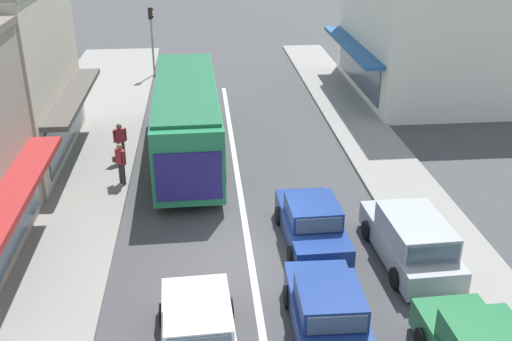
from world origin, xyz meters
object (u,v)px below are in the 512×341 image
at_px(sedan_adjacent_lane_lead, 328,315).
at_px(pedestrian_browsing_midblock, 120,140).
at_px(parked_wagon_kerb_second, 411,240).
at_px(traffic_light_downstreet, 152,30).
at_px(sedan_behind_bus_mid, 198,334).
at_px(city_bus, 187,115).
at_px(sedan_queue_far_back, 312,224).
at_px(pedestrian_with_handbag_near, 121,161).

height_order(sedan_adjacent_lane_lead, pedestrian_browsing_midblock, pedestrian_browsing_midblock).
xyz_separation_m(parked_wagon_kerb_second, traffic_light_downstreet, (-8.91, 21.46, 2.11)).
distance_m(sedan_adjacent_lane_lead, sedan_behind_bus_mid, 3.24).
height_order(city_bus, sedan_adjacent_lane_lead, city_bus).
bearing_deg(traffic_light_downstreet, sedan_behind_bus_mid, -84.24).
bearing_deg(city_bus, traffic_light_downstreet, 99.75).
height_order(sedan_adjacent_lane_lead, sedan_behind_bus_mid, same).
relative_size(sedan_behind_bus_mid, traffic_light_downstreet, 1.02).
height_order(parked_wagon_kerb_second, traffic_light_downstreet, traffic_light_downstreet).
height_order(city_bus, traffic_light_downstreet, traffic_light_downstreet).
relative_size(city_bus, traffic_light_downstreet, 2.60).
distance_m(sedan_queue_far_back, traffic_light_downstreet, 21.09).
xyz_separation_m(sedan_adjacent_lane_lead, traffic_light_downstreet, (-5.74, 24.60, 2.19)).
bearing_deg(pedestrian_with_handbag_near, sedan_adjacent_lane_lead, -56.64).
distance_m(city_bus, sedan_queue_far_back, 8.46).
xyz_separation_m(city_bus, sedan_queue_far_back, (3.97, -7.37, -1.22)).
bearing_deg(parked_wagon_kerb_second, sedan_adjacent_lane_lead, -135.26).
bearing_deg(pedestrian_with_handbag_near, sedan_behind_bus_mid, -73.58).
relative_size(sedan_adjacent_lane_lead, sedan_behind_bus_mid, 0.99).
xyz_separation_m(parked_wagon_kerb_second, pedestrian_with_handbag_near, (-9.21, 6.05, 0.32)).
bearing_deg(pedestrian_browsing_midblock, city_bus, 10.74).
bearing_deg(parked_wagon_kerb_second, city_bus, 127.47).
bearing_deg(sedan_behind_bus_mid, parked_wagon_kerb_second, 29.14).
xyz_separation_m(sedan_queue_far_back, traffic_light_downstreet, (-6.15, 20.06, 2.19)).
relative_size(city_bus, sedan_queue_far_back, 2.57).
xyz_separation_m(sedan_queue_far_back, pedestrian_browsing_midblock, (-6.71, 6.85, 0.40)).
relative_size(city_bus, pedestrian_browsing_midblock, 6.69).
height_order(city_bus, pedestrian_with_handbag_near, city_bus).
relative_size(pedestrian_with_handbag_near, pedestrian_browsing_midblock, 1.00).
height_order(sedan_queue_far_back, parked_wagon_kerb_second, parked_wagon_kerb_second).
height_order(traffic_light_downstreet, pedestrian_with_handbag_near, traffic_light_downstreet).
relative_size(city_bus, pedestrian_with_handbag_near, 6.69).
bearing_deg(pedestrian_browsing_midblock, traffic_light_downstreet, 87.57).
distance_m(sedan_behind_bus_mid, sedan_queue_far_back, 6.14).
relative_size(sedan_queue_far_back, traffic_light_downstreet, 1.01).
height_order(sedan_queue_far_back, traffic_light_downstreet, traffic_light_downstreet).
bearing_deg(traffic_light_downstreet, pedestrian_browsing_midblock, -92.43).
xyz_separation_m(sedan_behind_bus_mid, pedestrian_browsing_midblock, (-3.08, 11.81, 0.40)).
bearing_deg(sedan_queue_far_back, sedan_behind_bus_mid, -126.14).
bearing_deg(pedestrian_with_handbag_near, parked_wagon_kerb_second, -33.30).
relative_size(sedan_adjacent_lane_lead, pedestrian_with_handbag_near, 2.60).
xyz_separation_m(sedan_adjacent_lane_lead, sedan_queue_far_back, (0.41, 4.54, 0.00)).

